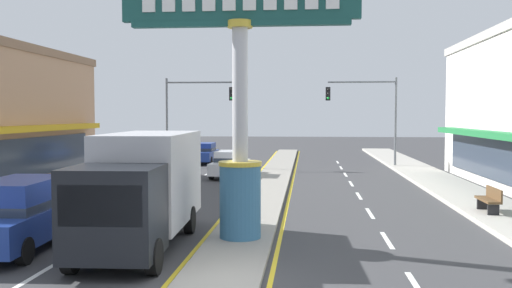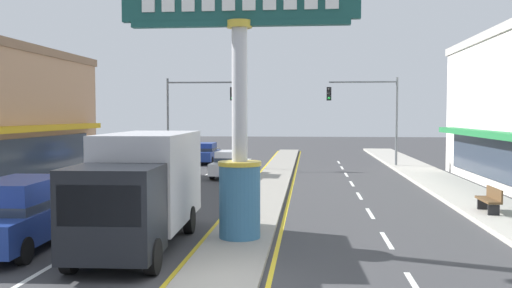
{
  "view_description": "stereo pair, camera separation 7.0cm",
  "coord_description": "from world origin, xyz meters",
  "views": [
    {
      "loc": [
        1.9,
        -11.4,
        3.66
      ],
      "look_at": [
        0.06,
        8.37,
        2.6
      ],
      "focal_mm": 38.77,
      "sensor_mm": 36.0,
      "label": 1
    },
    {
      "loc": [
        1.97,
        -11.39,
        3.66
      ],
      "look_at": [
        0.06,
        8.37,
        2.6
      ],
      "focal_mm": 38.77,
      "sensor_mm": 36.0,
      "label": 2
    }
  ],
  "objects": [
    {
      "name": "ground_plane",
      "position": [
        0.0,
        0.0,
        0.0
      ],
      "size": [
        160.0,
        160.0,
        0.0
      ],
      "primitive_type": "plane",
      "color": "#3A3A3D"
    },
    {
      "name": "median_strip",
      "position": [
        0.0,
        18.0,
        0.07
      ],
      "size": [
        1.86,
        52.0,
        0.14
      ],
      "primitive_type": "cube",
      "color": "gray",
      "rests_on": "ground"
    },
    {
      "name": "sidewalk_left",
      "position": [
        -8.91,
        16.0,
        0.09
      ],
      "size": [
        2.75,
        60.0,
        0.18
      ],
      "primitive_type": "cube",
      "color": "#ADA89E",
      "rests_on": "ground"
    },
    {
      "name": "sidewalk_right",
      "position": [
        8.91,
        16.0,
        0.09
      ],
      "size": [
        2.75,
        60.0,
        0.18
      ],
      "primitive_type": "cube",
      "color": "#ADA89E",
      "rests_on": "ground"
    },
    {
      "name": "lane_markings",
      "position": [
        0.0,
        16.65,
        0.0
      ],
      "size": [
        8.6,
        52.0,
        0.01
      ],
      "color": "silver",
      "rests_on": "ground"
    },
    {
      "name": "district_sign",
      "position": [
        0.0,
        4.15,
        3.88
      ],
      "size": [
        6.72,
        1.24,
        7.44
      ],
      "color": "#33668C",
      "rests_on": "median_strip"
    },
    {
      "name": "traffic_light_left_side",
      "position": [
        -6.17,
        26.61,
        4.25
      ],
      "size": [
        4.86,
        0.46,
        6.2
      ],
      "color": "slate",
      "rests_on": "ground"
    },
    {
      "name": "traffic_light_right_side",
      "position": [
        6.17,
        27.15,
        4.25
      ],
      "size": [
        4.86,
        0.46,
        6.2
      ],
      "color": "slate",
      "rests_on": "ground"
    },
    {
      "name": "suv_near_right_lane",
      "position": [
        -5.88,
        2.78,
        0.98
      ],
      "size": [
        2.11,
        4.67,
        1.9
      ],
      "color": "navy",
      "rests_on": "ground"
    },
    {
      "name": "sedan_far_right_lane",
      "position": [
        -5.88,
        29.37,
        0.79
      ],
      "size": [
        1.85,
        4.3,
        1.53
      ],
      "color": "navy",
      "rests_on": "ground"
    },
    {
      "name": "sedan_near_left_lane",
      "position": [
        -2.58,
        20.48,
        0.79
      ],
      "size": [
        1.99,
        4.38,
        1.53
      ],
      "color": "silver",
      "rests_on": "ground"
    },
    {
      "name": "box_truck_mid_left_lane",
      "position": [
        -2.64,
        3.55,
        1.69
      ],
      "size": [
        2.44,
        6.98,
        3.12
      ],
      "color": "black",
      "rests_on": "ground"
    },
    {
      "name": "street_bench",
      "position": [
        8.4,
        8.83,
        0.65
      ],
      "size": [
        0.48,
        1.6,
        0.88
      ],
      "color": "brown",
      "rests_on": "sidewalk_right"
    }
  ]
}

